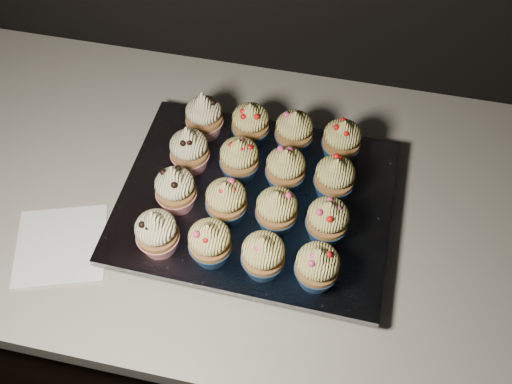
{
  "coord_description": "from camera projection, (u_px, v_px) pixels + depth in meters",
  "views": [
    {
      "loc": [
        0.33,
        1.17,
        1.67
      ],
      "look_at": [
        0.23,
        1.67,
        0.95
      ],
      "focal_mm": 40.0,
      "sensor_mm": 36.0,
      "label": 1
    }
  ],
  "objects": [
    {
      "name": "napkin",
      "position": [
        61.0,
        245.0,
        0.89
      ],
      "size": [
        0.17,
        0.17,
        0.0
      ],
      "primitive_type": "cube",
      "rotation": [
        0.0,
        0.0,
        0.32
      ],
      "color": "white",
      "rests_on": "worktop"
    },
    {
      "name": "cupcake_11",
      "position": [
        334.0,
        178.0,
        0.87
      ],
      "size": [
        0.06,
        0.06,
        0.08
      ],
      "color": "navy",
      "rests_on": "foil_lining"
    },
    {
      "name": "baking_tray",
      "position": [
        256.0,
        206.0,
        0.92
      ],
      "size": [
        0.4,
        0.31,
        0.02
      ],
      "primitive_type": "cube",
      "rotation": [
        0.0,
        0.0,
        -0.02
      ],
      "color": "black",
      "rests_on": "worktop"
    },
    {
      "name": "cupcake_8",
      "position": [
        189.0,
        150.0,
        0.9
      ],
      "size": [
        0.06,
        0.06,
        0.1
      ],
      "color": "red",
      "rests_on": "foil_lining"
    },
    {
      "name": "cupcake_13",
      "position": [
        250.0,
        124.0,
        0.94
      ],
      "size": [
        0.06,
        0.06,
        0.08
      ],
      "color": "navy",
      "rests_on": "foil_lining"
    },
    {
      "name": "cupcake_0",
      "position": [
        157.0,
        232.0,
        0.82
      ],
      "size": [
        0.06,
        0.06,
        0.1
      ],
      "color": "red",
      "rests_on": "foil_lining"
    },
    {
      "name": "cupcake_12",
      "position": [
        204.0,
        116.0,
        0.94
      ],
      "size": [
        0.06,
        0.06,
        0.1
      ],
      "color": "red",
      "rests_on": "foil_lining"
    },
    {
      "name": "cupcake_15",
      "position": [
        342.0,
        140.0,
        0.92
      ],
      "size": [
        0.06,
        0.06,
        0.08
      ],
      "color": "navy",
      "rests_on": "foil_lining"
    },
    {
      "name": "foil_lining",
      "position": [
        256.0,
        200.0,
        0.9
      ],
      "size": [
        0.43,
        0.34,
        0.01
      ],
      "primitive_type": "cube",
      "rotation": [
        0.0,
        0.0,
        -0.02
      ],
      "color": "silver",
      "rests_on": "baking_tray"
    },
    {
      "name": "cupcake_3",
      "position": [
        317.0,
        266.0,
        0.79
      ],
      "size": [
        0.06,
        0.06,
        0.08
      ],
      "color": "navy",
      "rests_on": "foil_lining"
    },
    {
      "name": "cupcake_9",
      "position": [
        239.0,
        159.0,
        0.9
      ],
      "size": [
        0.06,
        0.06,
        0.08
      ],
      "color": "navy",
      "rests_on": "foil_lining"
    },
    {
      "name": "cupcake_7",
      "position": [
        327.0,
        220.0,
        0.83
      ],
      "size": [
        0.06,
        0.06,
        0.08
      ],
      "color": "navy",
      "rests_on": "foil_lining"
    },
    {
      "name": "worktop",
      "position": [
        131.0,
        179.0,
        0.99
      ],
      "size": [
        2.44,
        0.64,
        0.04
      ],
      "primitive_type": "cube",
      "color": "beige",
      "rests_on": "cabinet"
    },
    {
      "name": "cupcake_14",
      "position": [
        294.0,
        131.0,
        0.93
      ],
      "size": [
        0.06,
        0.06,
        0.08
      ],
      "color": "navy",
      "rests_on": "foil_lining"
    },
    {
      "name": "cupcake_10",
      "position": [
        285.0,
        169.0,
        0.88
      ],
      "size": [
        0.06,
        0.06,
        0.08
      ],
      "color": "navy",
      "rests_on": "foil_lining"
    },
    {
      "name": "cupcake_2",
      "position": [
        263.0,
        255.0,
        0.8
      ],
      "size": [
        0.06,
        0.06,
        0.08
      ],
      "color": "navy",
      "rests_on": "foil_lining"
    },
    {
      "name": "cabinet",
      "position": [
        165.0,
        291.0,
        1.35
      ],
      "size": [
        2.4,
        0.6,
        0.86
      ],
      "primitive_type": "cube",
      "color": "black",
      "rests_on": "ground"
    },
    {
      "name": "cupcake_6",
      "position": [
        277.0,
        210.0,
        0.84
      ],
      "size": [
        0.06,
        0.06,
        0.08
      ],
      "color": "navy",
      "rests_on": "foil_lining"
    },
    {
      "name": "cupcake_4",
      "position": [
        175.0,
        188.0,
        0.86
      ],
      "size": [
        0.06,
        0.06,
        0.1
      ],
      "color": "red",
      "rests_on": "foil_lining"
    },
    {
      "name": "cupcake_1",
      "position": [
        210.0,
        242.0,
        0.81
      ],
      "size": [
        0.06,
        0.06,
        0.08
      ],
      "color": "navy",
      "rests_on": "foil_lining"
    },
    {
      "name": "cupcake_5",
      "position": [
        226.0,
        201.0,
        0.85
      ],
      "size": [
        0.06,
        0.06,
        0.08
      ],
      "color": "navy",
      "rests_on": "foil_lining"
    }
  ]
}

